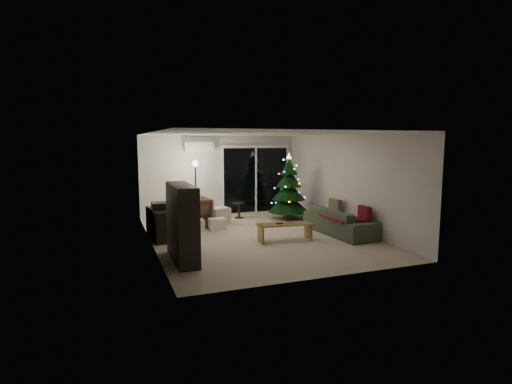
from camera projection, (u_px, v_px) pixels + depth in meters
room at (253, 188)px, 11.24m from camera, size 6.50×7.51×2.60m
bookshelf at (173, 223)px, 7.65m from camera, size 0.43×1.50×1.49m
media_cabinet at (160, 224)px, 9.45m from camera, size 0.55×1.20×0.73m
stereo at (160, 206)px, 9.39m from camera, size 0.37×0.44×0.16m
armchair at (193, 212)px, 10.87m from camera, size 0.97×0.99×0.80m
ottoman at (219, 215)px, 11.34m from camera, size 0.59×0.59×0.45m
cardboard_box_a at (196, 225)px, 10.33m from camera, size 0.42×0.33×0.30m
cardboard_box_b at (217, 224)px, 10.52m from camera, size 0.42×0.32×0.30m
side_table at (239, 210)px, 12.09m from camera, size 0.41×0.41×0.47m
floor_lamp at (196, 192)px, 11.59m from camera, size 0.27×0.27×1.70m
sofa at (340, 221)px, 10.01m from camera, size 0.96×2.23×0.64m
sofa_throw at (337, 216)px, 9.96m from camera, size 0.68×1.58×0.05m
cushion_a at (335, 207)px, 10.67m from camera, size 0.16×0.43×0.42m
cushion_b at (365, 215)px, 9.46m from camera, size 0.16×0.43×0.42m
coffee_table at (285, 232)px, 9.34m from camera, size 1.33×0.60×0.41m
remote_a at (279, 223)px, 9.26m from camera, size 0.16×0.05×0.02m
remote_b at (288, 222)px, 9.39m from camera, size 0.16×0.09×0.02m
christmas_tree at (289, 186)px, 11.83m from camera, size 1.44×1.44×1.97m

